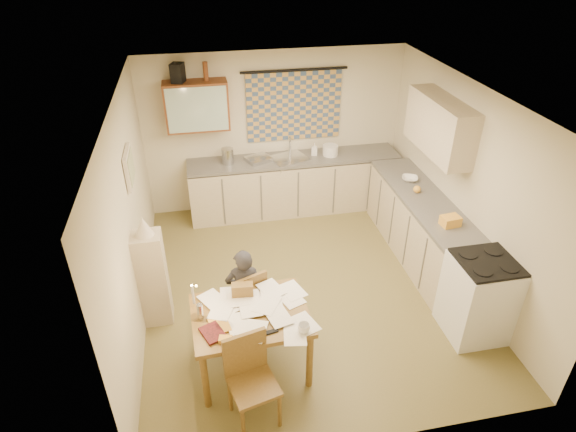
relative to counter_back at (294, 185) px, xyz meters
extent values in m
cube|color=brown|center=(-0.26, -1.95, -0.46)|extent=(4.00, 4.50, 0.02)
cube|color=white|center=(-0.26, -1.95, 2.06)|extent=(4.00, 4.50, 0.02)
cube|color=beige|center=(-0.26, 0.31, 0.80)|extent=(4.00, 0.02, 2.50)
cube|color=beige|center=(-0.26, -4.21, 0.80)|extent=(4.00, 0.02, 2.50)
cube|color=beige|center=(-2.27, -1.95, 0.80)|extent=(0.02, 4.50, 2.50)
cube|color=beige|center=(1.75, -1.95, 0.80)|extent=(0.02, 4.50, 2.50)
cube|color=#354C71|center=(0.04, 0.27, 1.20)|extent=(1.45, 0.03, 1.05)
cylinder|color=black|center=(0.04, 0.25, 1.75)|extent=(1.60, 0.04, 0.04)
cube|color=#5B2C13|center=(-1.41, 0.13, 1.35)|extent=(0.90, 0.34, 0.70)
cube|color=#99B2A5|center=(-1.41, -0.04, 1.35)|extent=(0.84, 0.02, 0.64)
cube|color=tan|center=(1.57, -1.40, 1.40)|extent=(0.34, 1.30, 0.70)
cube|color=beige|center=(-2.23, -1.55, 1.25)|extent=(0.04, 0.50, 0.40)
cube|color=beige|center=(-2.20, -1.55, 1.25)|extent=(0.01, 0.42, 0.32)
cube|color=tan|center=(0.00, 0.00, -0.02)|extent=(3.30, 0.60, 0.86)
cube|color=#4D4B49|center=(0.00, 0.00, 0.45)|extent=(3.30, 0.62, 0.04)
cube|color=tan|center=(1.44, -1.82, -0.02)|extent=(0.60, 2.95, 0.86)
cube|color=#4D4B49|center=(1.44, -1.82, 0.45)|extent=(0.62, 2.95, 0.04)
cube|color=white|center=(1.44, -3.09, 0.03)|extent=(0.64, 0.64, 0.96)
cube|color=black|center=(1.44, -3.09, 0.53)|extent=(0.61, 0.61, 0.03)
cube|color=silver|center=(-0.09, 0.00, 0.43)|extent=(0.67, 0.61, 0.10)
cylinder|color=silver|center=(-0.03, 0.18, 0.61)|extent=(0.04, 0.04, 0.28)
cube|color=silver|center=(-0.57, 0.00, 0.50)|extent=(0.44, 0.42, 0.06)
cylinder|color=silver|center=(-1.03, 0.00, 0.59)|extent=(0.23, 0.23, 0.24)
cylinder|color=white|center=(0.57, 0.00, 0.55)|extent=(0.30, 0.30, 0.16)
imported|color=white|center=(0.33, 0.05, 0.57)|extent=(0.13, 0.13, 0.20)
imported|color=white|center=(1.44, -1.06, 0.50)|extent=(0.38, 0.38, 0.05)
cube|color=gold|center=(1.44, -2.26, 0.53)|extent=(0.24, 0.18, 0.12)
sphere|color=gold|center=(1.39, -1.41, 0.52)|extent=(0.10, 0.10, 0.10)
cube|color=black|center=(-1.62, 0.13, 1.83)|extent=(0.21, 0.24, 0.26)
cylinder|color=#195926|center=(-1.58, 0.13, 1.83)|extent=(0.09, 0.09, 0.26)
cylinder|color=#5B2C13|center=(-1.24, 0.13, 1.83)|extent=(0.07, 0.07, 0.26)
cube|color=brown|center=(-1.10, -3.13, 0.27)|extent=(1.18, 0.92, 0.05)
cube|color=brown|center=(-1.11, -2.55, -0.03)|extent=(0.51, 0.51, 0.04)
cube|color=brown|center=(-1.04, -2.71, 0.20)|extent=(0.38, 0.18, 0.43)
cube|color=brown|center=(-1.16, -3.76, -0.01)|extent=(0.50, 0.50, 0.04)
cube|color=brown|center=(-1.21, -3.57, 0.24)|extent=(0.41, 0.14, 0.46)
imported|color=black|center=(-1.10, -2.58, 0.11)|extent=(0.45, 0.34, 1.12)
cube|color=tan|center=(-2.10, -2.19, 0.14)|extent=(0.32, 0.30, 1.19)
cone|color=beige|center=(-2.10, -2.19, 0.85)|extent=(0.20, 0.20, 0.22)
cube|color=brown|center=(-1.14, -2.87, 0.38)|extent=(0.23, 0.12, 0.16)
imported|color=white|center=(-0.64, -3.48, 0.34)|extent=(0.16, 0.16, 0.09)
imported|color=maroon|center=(-1.57, -3.37, 0.31)|extent=(0.37, 0.39, 0.02)
imported|color=gold|center=(-1.50, -3.26, 0.31)|extent=(0.28, 0.32, 0.02)
cube|color=gold|center=(-1.37, -3.45, 0.32)|extent=(0.14, 0.11, 0.04)
cube|color=black|center=(-0.94, -3.43, 0.31)|extent=(0.14, 0.07, 0.02)
cylinder|color=silver|center=(-1.58, -3.11, 0.39)|extent=(0.07, 0.07, 0.18)
cylinder|color=white|center=(-1.63, -3.08, 0.59)|extent=(0.03, 0.03, 0.22)
sphere|color=#FFCC66|center=(-1.59, -3.11, 0.71)|extent=(0.02, 0.02, 0.02)
cube|color=white|center=(-1.06, -2.93, 0.30)|extent=(0.23, 0.31, 0.00)
cube|color=white|center=(-0.73, -3.49, 0.30)|extent=(0.25, 0.33, 0.00)
cube|color=white|center=(-0.61, -3.38, 0.30)|extent=(0.30, 0.35, 0.00)
cube|color=white|center=(-0.67, -2.99, 0.30)|extent=(0.30, 0.35, 0.00)
cube|color=white|center=(-1.16, -2.93, 0.31)|extent=(0.32, 0.36, 0.00)
cube|color=white|center=(-0.62, -2.88, 0.31)|extent=(0.30, 0.35, 0.00)
cube|color=white|center=(-1.35, -2.99, 0.31)|extent=(0.32, 0.36, 0.00)
cube|color=white|center=(-1.27, -2.85, 0.31)|extent=(0.23, 0.31, 0.00)
cube|color=white|center=(-1.23, -3.26, 0.31)|extent=(0.24, 0.31, 0.00)
cube|color=white|center=(-0.86, -2.96, 0.31)|extent=(0.23, 0.31, 0.00)
cube|color=white|center=(-1.45, -2.87, 0.31)|extent=(0.33, 0.36, 0.00)
cube|color=white|center=(-0.84, -2.83, 0.32)|extent=(0.31, 0.36, 0.00)
cube|color=white|center=(-1.09, -3.40, 0.32)|extent=(0.30, 0.35, 0.00)
cube|color=white|center=(-1.37, -3.05, 0.32)|extent=(0.31, 0.36, 0.00)
cube|color=white|center=(-0.84, -3.25, 0.32)|extent=(0.28, 0.34, 0.00)
cube|color=white|center=(-1.09, -3.07, 0.32)|extent=(0.22, 0.31, 0.00)
cube|color=white|center=(-1.19, -2.89, 0.32)|extent=(0.22, 0.31, 0.00)
cube|color=white|center=(-0.92, -3.06, 0.33)|extent=(0.33, 0.36, 0.00)
camera|label=1|loc=(-1.42, -6.68, 3.60)|focal=30.00mm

